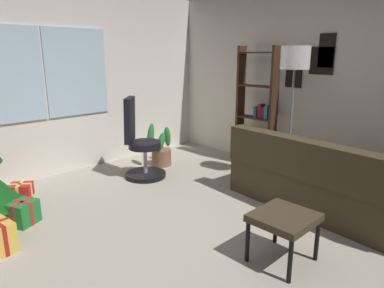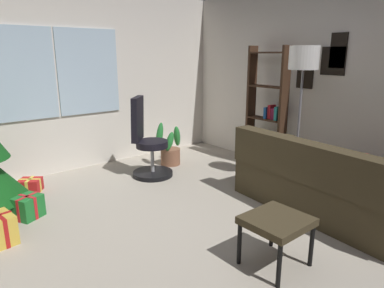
% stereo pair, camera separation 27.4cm
% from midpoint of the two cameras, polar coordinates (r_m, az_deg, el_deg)
% --- Properties ---
extents(ground_plane, '(4.65, 5.27, 0.10)m').
position_cam_midpoint_polar(ground_plane, '(3.46, 3.84, -15.25)').
color(ground_plane, '#A79D8E').
extents(wall_back_with_windows, '(4.65, 0.12, 2.57)m').
position_cam_midpoint_polar(wall_back_with_windows, '(5.27, -16.78, 10.00)').
color(wall_back_with_windows, silver).
rests_on(wall_back_with_windows, ground_plane).
extents(wall_right_with_frames, '(0.12, 5.27, 2.57)m').
position_cam_midpoint_polar(wall_right_with_frames, '(4.96, 24.76, 8.95)').
color(wall_right_with_frames, silver).
rests_on(wall_right_with_frames, ground_plane).
extents(couch, '(1.75, 2.20, 0.82)m').
position_cam_midpoint_polar(couch, '(4.10, 26.38, -6.67)').
color(couch, '#3A301E').
rests_on(couch, ground_plane).
extents(footstool, '(0.48, 0.45, 0.42)m').
position_cam_midpoint_polar(footstool, '(2.92, 16.50, -12.60)').
color(footstool, '#3A301E').
rests_on(footstool, ground_plane).
extents(gift_box_red, '(0.33, 0.32, 0.17)m').
position_cam_midpoint_polar(gift_box_red, '(4.71, -23.66, -6.32)').
color(gift_box_red, red).
rests_on(gift_box_red, ground_plane).
extents(gift_box_green, '(0.32, 0.31, 0.25)m').
position_cam_midpoint_polar(gift_box_green, '(3.99, -23.65, -9.54)').
color(gift_box_green, '#1E722D').
rests_on(gift_box_green, ground_plane).
extents(gift_box_gold, '(0.25, 0.32, 0.28)m').
position_cam_midpoint_polar(gift_box_gold, '(3.59, -27.18, -12.42)').
color(gift_box_gold, gold).
rests_on(gift_box_gold, ground_plane).
extents(office_chair, '(0.59, 0.59, 1.11)m').
position_cam_midpoint_polar(office_chair, '(4.79, -5.75, -0.35)').
color(office_chair, black).
rests_on(office_chair, ground_plane).
extents(bookshelf, '(0.18, 0.64, 1.78)m').
position_cam_midpoint_polar(bookshelf, '(5.28, 13.69, 4.62)').
color(bookshelf, '#392316').
rests_on(bookshelf, ground_plane).
extents(floor_lamp, '(0.36, 0.36, 1.76)m').
position_cam_midpoint_polar(floor_lamp, '(4.52, 19.60, 11.69)').
color(floor_lamp, slate).
rests_on(floor_lamp, ground_plane).
extents(potted_plant, '(0.53, 0.31, 0.68)m').
position_cam_midpoint_polar(potted_plant, '(5.32, -2.24, -1.11)').
color(potted_plant, brown).
rests_on(potted_plant, ground_plane).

